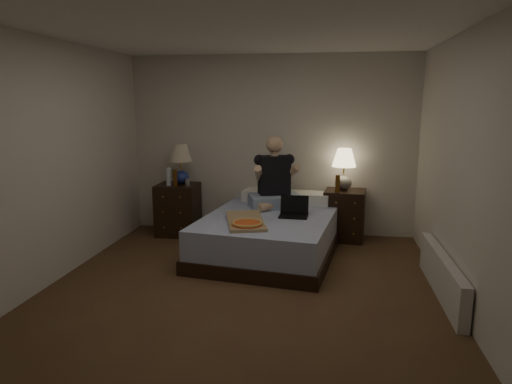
% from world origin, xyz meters
% --- Properties ---
extents(floor, '(4.00, 4.50, 0.00)m').
position_xyz_m(floor, '(0.00, 0.00, 0.00)').
color(floor, brown).
rests_on(floor, ground).
extents(ceiling, '(4.00, 4.50, 0.00)m').
position_xyz_m(ceiling, '(0.00, 0.00, 2.50)').
color(ceiling, white).
rests_on(ceiling, ground).
extents(wall_back, '(4.00, 0.00, 2.50)m').
position_xyz_m(wall_back, '(0.00, 2.25, 1.25)').
color(wall_back, beige).
rests_on(wall_back, ground).
extents(wall_front, '(4.00, 0.00, 2.50)m').
position_xyz_m(wall_front, '(0.00, -2.25, 1.25)').
color(wall_front, beige).
rests_on(wall_front, ground).
extents(wall_left, '(0.00, 4.50, 2.50)m').
position_xyz_m(wall_left, '(-2.00, 0.00, 1.25)').
color(wall_left, beige).
rests_on(wall_left, ground).
extents(wall_right, '(0.00, 4.50, 2.50)m').
position_xyz_m(wall_right, '(2.00, 0.00, 1.25)').
color(wall_right, beige).
rests_on(wall_right, ground).
extents(bed, '(1.74, 2.17, 0.50)m').
position_xyz_m(bed, '(0.12, 1.27, 0.25)').
color(bed, '#5268A5').
rests_on(bed, floor).
extents(nightstand_left, '(0.56, 0.51, 0.72)m').
position_xyz_m(nightstand_left, '(-1.28, 1.90, 0.36)').
color(nightstand_left, black).
rests_on(nightstand_left, floor).
extents(nightstand_right, '(0.58, 0.53, 0.68)m').
position_xyz_m(nightstand_right, '(1.04, 2.02, 0.34)').
color(nightstand_right, black).
rests_on(nightstand_right, floor).
extents(lamp_left, '(0.39, 0.39, 0.56)m').
position_xyz_m(lamp_left, '(-1.23, 1.93, 1.00)').
color(lamp_left, navy).
rests_on(lamp_left, nightstand_left).
extents(lamp_right, '(0.41, 0.41, 0.56)m').
position_xyz_m(lamp_right, '(1.01, 2.05, 0.96)').
color(lamp_right, gray).
rests_on(lamp_right, nightstand_right).
extents(water_bottle, '(0.07, 0.07, 0.25)m').
position_xyz_m(water_bottle, '(-1.36, 1.79, 0.85)').
color(water_bottle, silver).
rests_on(water_bottle, nightstand_left).
extents(soda_can, '(0.07, 0.07, 0.10)m').
position_xyz_m(soda_can, '(-1.10, 1.80, 0.77)').
color(soda_can, '#B0B1AC').
rests_on(soda_can, nightstand_left).
extents(beer_bottle_left, '(0.06, 0.06, 0.23)m').
position_xyz_m(beer_bottle_left, '(-1.26, 1.77, 0.84)').
color(beer_bottle_left, '#502D0B').
rests_on(beer_bottle_left, nightstand_left).
extents(beer_bottle_right, '(0.06, 0.06, 0.23)m').
position_xyz_m(beer_bottle_right, '(0.93, 1.88, 0.80)').
color(beer_bottle_right, '#5C350D').
rests_on(beer_bottle_right, nightstand_right).
extents(person, '(0.80, 0.71, 0.93)m').
position_xyz_m(person, '(0.12, 1.70, 0.96)').
color(person, black).
rests_on(person, bed).
extents(laptop, '(0.35, 0.29, 0.24)m').
position_xyz_m(laptop, '(0.41, 1.21, 0.62)').
color(laptop, black).
rests_on(laptop, bed).
extents(pizza_box, '(0.59, 0.84, 0.08)m').
position_xyz_m(pizza_box, '(-0.06, 0.65, 0.54)').
color(pizza_box, tan).
rests_on(pizza_box, bed).
extents(radiator, '(0.10, 1.60, 0.40)m').
position_xyz_m(radiator, '(1.93, 0.30, 0.20)').
color(radiator, silver).
rests_on(radiator, floor).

